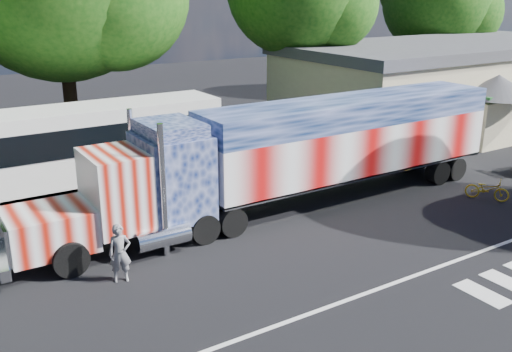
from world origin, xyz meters
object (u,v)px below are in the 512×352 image
woman (120,253)px  tree_far_ne (439,1)px  bicycle (487,189)px  semi_truck (301,151)px  coach_bus (76,149)px

woman → tree_far_ne: 37.69m
bicycle → tree_far_ne: 26.57m
semi_truck → coach_bus: bearing=137.3°
coach_bus → tree_far_ne: (31.65, 8.51, 5.57)m
bicycle → coach_bus: bearing=113.8°
semi_truck → woman: (-8.25, -2.21, -1.38)m
coach_bus → woman: bearing=-98.1°
tree_far_ne → semi_truck: bearing=-148.7°
tree_far_ne → coach_bus: bearing=-165.0°
semi_truck → bicycle: bearing=-27.3°
semi_truck → woman: bearing=-165.0°
semi_truck → tree_far_ne: (24.64, 14.98, 5.19)m
woman → tree_far_ne: tree_far_ne is taller
woman → bicycle: size_ratio=1.04×
coach_bus → semi_truck: bearing=-42.7°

